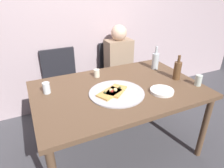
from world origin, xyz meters
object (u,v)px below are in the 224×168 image
(pizza_tray, at_px, (117,93))
(chair_right, at_px, (116,70))
(pizza_slice_last, at_px, (116,91))
(wine_bottle, at_px, (155,61))
(dining_table, at_px, (118,94))
(wine_glass, at_px, (97,73))
(beer_bottle, at_px, (177,70))
(tumbler_near, at_px, (198,80))
(pizza_slice_extra, at_px, (110,93))
(chair_left, at_px, (62,80))
(guest_in_sweater, at_px, (121,65))
(tumbler_far, at_px, (46,88))
(plate_stack, at_px, (162,91))

(pizza_tray, height_order, chair_right, chair_right)
(pizza_slice_last, xyz_separation_m, wine_bottle, (0.66, 0.33, 0.08))
(dining_table, bearing_deg, wine_glass, 106.48)
(beer_bottle, xyz_separation_m, tumbler_near, (0.09, -0.20, -0.05))
(tumbler_near, bearing_deg, dining_table, 159.20)
(wine_glass, bearing_deg, beer_bottle, -28.49)
(tumbler_near, bearing_deg, wine_glass, 143.86)
(pizza_slice_extra, height_order, chair_left, chair_left)
(chair_left, relative_size, guest_in_sweater, 0.77)
(wine_glass, height_order, chair_right, chair_right)
(tumbler_far, bearing_deg, pizza_slice_extra, -29.06)
(pizza_slice_last, height_order, chair_left, chair_left)
(guest_in_sweater, bearing_deg, pizza_slice_extra, 56.58)
(wine_bottle, height_order, tumbler_far, wine_bottle)
(pizza_slice_last, xyz_separation_m, wine_glass, (-0.03, 0.40, 0.02))
(pizza_tray, distance_m, pizza_slice_last, 0.02)
(wine_bottle, bearing_deg, guest_in_sweater, 107.93)
(dining_table, xyz_separation_m, tumbler_near, (0.73, -0.28, 0.12))
(pizza_slice_last, bearing_deg, guest_in_sweater, 59.49)
(pizza_slice_extra, relative_size, beer_bottle, 1.00)
(beer_bottle, xyz_separation_m, guest_in_sweater, (-0.20, 0.84, -0.21))
(tumbler_far, height_order, plate_stack, tumbler_far)
(pizza_tray, relative_size, chair_left, 0.56)
(guest_in_sweater, bearing_deg, plate_stack, 83.76)
(plate_stack, bearing_deg, wine_bottle, 60.77)
(pizza_tray, bearing_deg, pizza_slice_extra, -179.48)
(chair_right, relative_size, guest_in_sweater, 0.77)
(tumbler_near, distance_m, chair_right, 1.27)
(chair_right, bearing_deg, tumbler_near, 103.87)
(tumbler_near, relative_size, guest_in_sweater, 0.09)
(beer_bottle, distance_m, wine_glass, 0.84)
(dining_table, height_order, pizza_slice_last, pizza_slice_last)
(beer_bottle, bearing_deg, pizza_slice_last, -179.67)
(plate_stack, bearing_deg, tumbler_near, -4.62)
(plate_stack, bearing_deg, chair_left, 120.74)
(pizza_slice_extra, relative_size, tumbler_near, 2.39)
(dining_table, bearing_deg, plate_stack, -37.13)
(dining_table, bearing_deg, pizza_tray, -125.45)
(pizza_tray, height_order, guest_in_sweater, guest_in_sweater)
(pizza_tray, distance_m, guest_in_sweater, 1.00)
(beer_bottle, xyz_separation_m, wine_glass, (-0.73, 0.40, -0.06))
(pizza_slice_last, relative_size, tumbler_near, 2.35)
(chair_left, bearing_deg, chair_right, -180.00)
(dining_table, xyz_separation_m, chair_right, (0.43, 0.92, -0.17))
(plate_stack, height_order, chair_left, chair_left)
(wine_bottle, xyz_separation_m, tumbler_far, (-1.23, -0.06, -0.05))
(pizza_tray, xyz_separation_m, beer_bottle, (0.70, 0.02, 0.09))
(dining_table, height_order, wine_glass, wine_glass)
(tumbler_far, xyz_separation_m, chair_right, (1.06, 0.73, -0.29))
(beer_bottle, relative_size, chair_right, 0.28)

